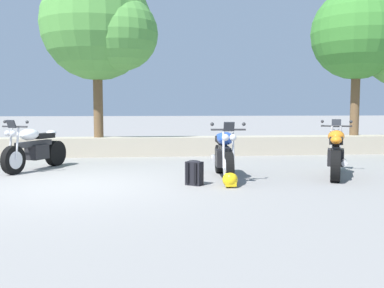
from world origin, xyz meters
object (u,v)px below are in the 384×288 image
at_px(rider_backpack, 194,172).
at_px(motorcycle_blue_centre, 224,155).
at_px(motorcycle_white_near_left, 35,149).
at_px(leafy_tree_mid_right, 363,35).
at_px(leafy_tree_mid_left, 102,27).
at_px(motorcycle_orange_far_right, 336,153).
at_px(rider_helmet, 230,180).

bearing_deg(rider_backpack, motorcycle_blue_centre, 44.90).
xyz_separation_m(motorcycle_white_near_left, leafy_tree_mid_right, (9.31, 2.84, 3.19)).
xyz_separation_m(rider_backpack, leafy_tree_mid_left, (-2.18, 4.97, 3.53)).
relative_size(motorcycle_white_near_left, rider_backpack, 4.11).
height_order(motorcycle_white_near_left, leafy_tree_mid_left, leafy_tree_mid_left).
xyz_separation_m(motorcycle_orange_far_right, leafy_tree_mid_right, (2.78, 4.41, 3.19)).
xyz_separation_m(rider_backpack, leafy_tree_mid_right, (5.84, 5.13, 3.43)).
bearing_deg(motorcycle_blue_centre, leafy_tree_mid_left, 123.57).
bearing_deg(motorcycle_orange_far_right, rider_helmet, -157.43).
xyz_separation_m(motorcycle_orange_far_right, leafy_tree_mid_left, (-5.24, 4.26, 3.28)).
bearing_deg(leafy_tree_mid_right, rider_helmet, -133.91).
xyz_separation_m(motorcycle_blue_centre, rider_helmet, (-0.06, -0.97, -0.35)).
distance_m(rider_helmet, leafy_tree_mid_right, 8.32).
bearing_deg(rider_backpack, rider_helmet, -25.69).
distance_m(motorcycle_orange_far_right, leafy_tree_mid_left, 7.50).
height_order(rider_backpack, leafy_tree_mid_right, leafy_tree_mid_right).
height_order(motorcycle_orange_far_right, rider_helmet, motorcycle_orange_far_right).
bearing_deg(leafy_tree_mid_right, motorcycle_orange_far_right, -122.24).
height_order(rider_helmet, leafy_tree_mid_left, leafy_tree_mid_left).
distance_m(motorcycle_white_near_left, leafy_tree_mid_left, 4.44).
bearing_deg(motorcycle_white_near_left, rider_helmet, -32.24).
xyz_separation_m(rider_backpack, rider_helmet, (0.62, -0.30, -0.11)).
height_order(motorcycle_blue_centre, leafy_tree_mid_left, leafy_tree_mid_left).
distance_m(motorcycle_white_near_left, leafy_tree_mid_right, 10.24).
xyz_separation_m(motorcycle_blue_centre, leafy_tree_mid_left, (-2.85, 4.30, 3.28)).
relative_size(rider_backpack, rider_helmet, 1.68).
xyz_separation_m(rider_helmet, leafy_tree_mid_right, (5.22, 5.42, 3.54)).
relative_size(motorcycle_blue_centre, leafy_tree_mid_right, 0.45).
xyz_separation_m(motorcycle_orange_far_right, rider_helmet, (-2.44, -1.01, -0.35)).
height_order(motorcycle_white_near_left, motorcycle_blue_centre, same).
xyz_separation_m(motorcycle_white_near_left, rider_helmet, (4.09, -2.58, -0.35)).
distance_m(motorcycle_white_near_left, rider_helmet, 4.84).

